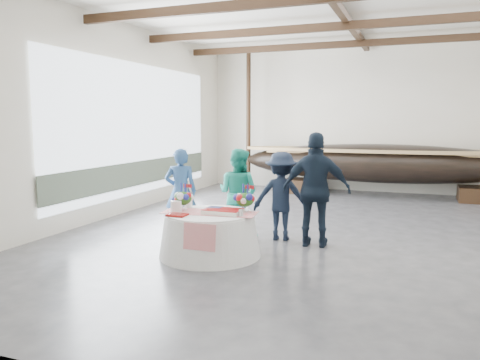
% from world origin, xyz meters
% --- Properties ---
extents(floor, '(10.00, 12.00, 0.01)m').
position_xyz_m(floor, '(0.00, 0.00, 0.00)').
color(floor, '#3D3D42').
rests_on(floor, ground).
extents(wall_back, '(10.00, 0.02, 4.50)m').
position_xyz_m(wall_back, '(0.00, 6.00, 2.25)').
color(wall_back, silver).
rests_on(wall_back, ground).
extents(wall_front, '(10.00, 0.02, 4.50)m').
position_xyz_m(wall_front, '(0.00, -6.00, 2.25)').
color(wall_front, silver).
rests_on(wall_front, ground).
extents(wall_left, '(0.02, 12.00, 4.50)m').
position_xyz_m(wall_left, '(-5.00, 0.00, 2.25)').
color(wall_left, silver).
rests_on(wall_left, ground).
extents(pavilion_structure, '(9.80, 11.76, 4.50)m').
position_xyz_m(pavilion_structure, '(0.00, 0.85, 4.00)').
color(pavilion_structure, black).
rests_on(pavilion_structure, ground).
extents(open_bay, '(0.03, 7.00, 3.20)m').
position_xyz_m(open_bay, '(-4.95, 1.00, 1.83)').
color(open_bay, silver).
rests_on(open_bay, ground).
extents(longboat_display, '(8.20, 1.64, 1.54)m').
position_xyz_m(longboat_display, '(0.57, 4.99, 0.98)').
color(longboat_display, black).
rests_on(longboat_display, ground).
extents(banquet_table, '(1.67, 1.67, 0.72)m').
position_xyz_m(banquet_table, '(-1.57, -2.27, 0.36)').
color(banquet_table, silver).
rests_on(banquet_table, ground).
extents(tabletop_items, '(1.59, 0.97, 0.40)m').
position_xyz_m(tabletop_items, '(-1.60, -2.17, 0.87)').
color(tabletop_items, red).
rests_on(tabletop_items, banquet_table).
extents(guest_woman_blue, '(0.73, 0.62, 1.68)m').
position_xyz_m(guest_woman_blue, '(-2.70, -1.14, 0.84)').
color(guest_woman_blue, navy).
rests_on(guest_woman_blue, ground).
extents(guest_woman_teal, '(0.92, 0.77, 1.69)m').
position_xyz_m(guest_woman_teal, '(-1.59, -0.93, 0.84)').
color(guest_woman_teal, teal).
rests_on(guest_woman_teal, ground).
extents(guest_man_left, '(1.14, 0.76, 1.64)m').
position_xyz_m(guest_man_left, '(-0.76, -0.84, 0.82)').
color(guest_man_left, black).
rests_on(guest_man_left, ground).
extents(guest_man_right, '(1.22, 0.61, 2.01)m').
position_xyz_m(guest_man_right, '(-0.07, -1.08, 1.01)').
color(guest_man_right, black).
rests_on(guest_man_right, ground).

